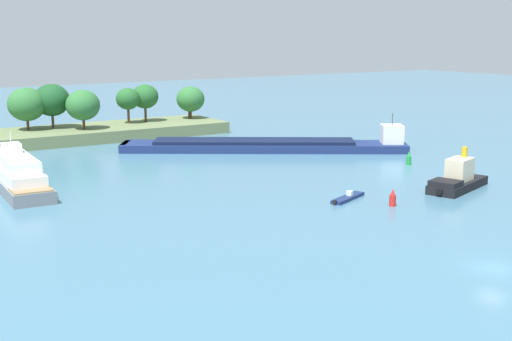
% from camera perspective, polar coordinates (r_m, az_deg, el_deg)
% --- Properties ---
extents(ground_plane, '(400.00, 400.00, 0.00)m').
position_cam_1_polar(ground_plane, '(57.25, 19.12, -7.65)').
color(ground_plane, teal).
extents(treeline_island, '(52.91, 13.88, 9.44)m').
position_cam_1_polar(treeline_island, '(120.66, -14.33, 3.98)').
color(treeline_island, '#66754C').
rests_on(treeline_island, ground).
extents(tugboat, '(10.39, 6.40, 4.83)m').
position_cam_1_polar(tugboat, '(83.25, 16.36, -0.70)').
color(tugboat, black).
rests_on(tugboat, ground).
extents(cargo_barge, '(40.02, 29.19, 5.81)m').
position_cam_1_polar(cargo_barge, '(105.97, 1.11, 2.14)').
color(cargo_barge, navy).
rests_on(cargo_barge, ground).
extents(white_riverboat, '(5.45, 19.17, 6.52)m').
position_cam_1_polar(white_riverboat, '(84.64, -19.23, -0.31)').
color(white_riverboat, slate).
rests_on(white_riverboat, ground).
extents(small_motorboat, '(5.83, 3.32, 0.88)m').
position_cam_1_polar(small_motorboat, '(76.00, 7.62, -2.25)').
color(small_motorboat, navy).
rests_on(small_motorboat, ground).
extents(channel_buoy_red, '(0.70, 0.70, 1.90)m').
position_cam_1_polar(channel_buoy_red, '(73.88, 11.27, -2.30)').
color(channel_buoy_red, red).
rests_on(channel_buoy_red, ground).
extents(channel_buoy_green, '(0.70, 0.70, 1.90)m').
position_cam_1_polar(channel_buoy_green, '(97.08, 12.56, 0.94)').
color(channel_buoy_green, green).
rests_on(channel_buoy_green, ground).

